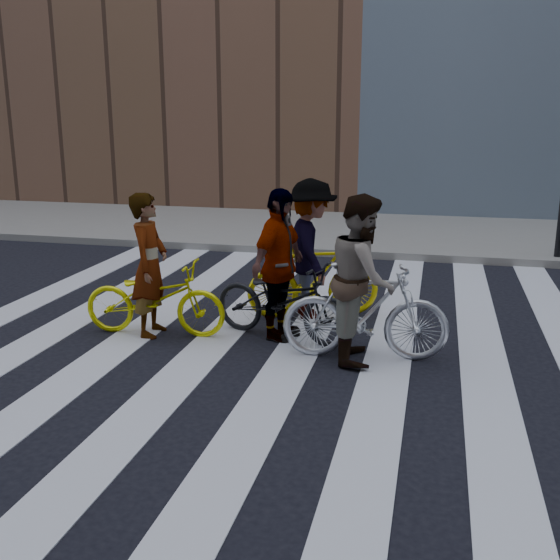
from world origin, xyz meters
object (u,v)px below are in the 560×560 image
at_px(bike_yellow_left, 155,298).
at_px(rider_rear, 279,265).
at_px(rider_right, 311,249).
at_px(rider_mid, 362,279).
at_px(bike_yellow_right, 314,278).
at_px(bike_silver_mid, 365,311).
at_px(rider_left, 150,265).
at_px(bike_dark_rear, 283,300).

height_order(bike_yellow_left, rider_rear, rider_rear).
relative_size(bike_yellow_left, rider_right, 0.96).
relative_size(bike_yellow_left, rider_mid, 0.96).
distance_m(bike_yellow_left, bike_yellow_right, 2.24).
bearing_deg(bike_yellow_left, rider_mid, -99.03).
height_order(bike_silver_mid, bike_yellow_right, bike_silver_mid).
relative_size(bike_silver_mid, rider_rear, 1.00).
height_order(bike_yellow_left, rider_left, rider_left).
distance_m(bike_yellow_left, bike_dark_rear, 1.67).
distance_m(bike_yellow_left, rider_mid, 2.76).
xyz_separation_m(bike_silver_mid, rider_right, (-0.94, 1.47, 0.39)).
relative_size(rider_left, rider_mid, 0.95).
bearing_deg(rider_left, bike_dark_rear, -86.13).
height_order(rider_left, rider_mid, rider_mid).
bearing_deg(rider_mid, rider_left, 78.64).
bearing_deg(rider_left, rider_rear, -85.89).
bearing_deg(bike_yellow_left, rider_left, 85.86).
bearing_deg(rider_right, rider_mid, -169.99).
distance_m(rider_left, rider_mid, 2.77).
bearing_deg(bike_yellow_right, rider_rear, 143.77).
bearing_deg(rider_mid, bike_yellow_right, 23.25).
bearing_deg(bike_silver_mid, bike_yellow_left, 78.64).
bearing_deg(rider_right, rider_rear, 146.48).
relative_size(rider_left, rider_rear, 0.96).
bearing_deg(bike_yellow_right, bike_dark_rear, 146.48).
height_order(bike_dark_rear, rider_rear, rider_rear).
bearing_deg(bike_silver_mid, rider_left, 78.73).
xyz_separation_m(bike_yellow_left, bike_dark_rear, (1.65, 0.24, 0.02)).
relative_size(bike_silver_mid, rider_mid, 0.99).
relative_size(bike_dark_rear, rider_rear, 1.01).
distance_m(bike_yellow_left, bike_silver_mid, 2.77).
height_order(bike_yellow_right, bike_dark_rear, bike_yellow_right).
distance_m(rider_mid, rider_right, 1.72).
relative_size(bike_yellow_right, rider_rear, 0.97).
height_order(rider_mid, rider_rear, rider_mid).
bearing_deg(bike_yellow_left, bike_silver_mid, -98.94).
xyz_separation_m(bike_yellow_left, rider_left, (-0.05, -0.00, 0.44)).
bearing_deg(bike_dark_rear, rider_mid, -98.11).
bearing_deg(rider_right, rider_left, 102.26).
bearing_deg(bike_dark_rear, bike_silver_mid, -97.14).
bearing_deg(bike_dark_rear, bike_yellow_left, 114.15).
relative_size(bike_silver_mid, bike_dark_rear, 1.00).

